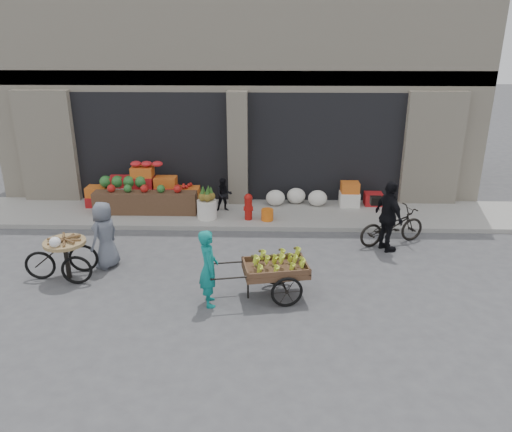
{
  "coord_description": "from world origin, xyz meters",
  "views": [
    {
      "loc": [
        0.88,
        -8.8,
        4.85
      ],
      "look_at": [
        0.61,
        1.19,
        1.1
      ],
      "focal_mm": 35.0,
      "sensor_mm": 36.0,
      "label": 1
    }
  ],
  "objects_px": {
    "orange_bucket": "(267,215)",
    "bicycle": "(392,226)",
    "seated_person": "(224,195)",
    "tricycle_cart": "(66,253)",
    "pineapple_bin": "(207,209)",
    "fire_hydrant": "(248,206)",
    "cyclist": "(389,217)",
    "vendor_woman": "(209,268)",
    "vendor_grey": "(105,235)",
    "banana_cart": "(273,267)"
  },
  "relations": [
    {
      "from": "seated_person",
      "to": "vendor_woman",
      "type": "xyz_separation_m",
      "value": [
        0.14,
        -4.8,
        0.16
      ]
    },
    {
      "from": "pineapple_bin",
      "to": "tricycle_cart",
      "type": "distance_m",
      "value": 4.11
    },
    {
      "from": "banana_cart",
      "to": "tricycle_cart",
      "type": "distance_m",
      "value": 4.28
    },
    {
      "from": "vendor_woman",
      "to": "bicycle",
      "type": "xyz_separation_m",
      "value": [
        4.04,
        2.93,
        -0.29
      ]
    },
    {
      "from": "tricycle_cart",
      "to": "cyclist",
      "type": "height_order",
      "value": "cyclist"
    },
    {
      "from": "pineapple_bin",
      "to": "cyclist",
      "type": "height_order",
      "value": "cyclist"
    },
    {
      "from": "pineapple_bin",
      "to": "fire_hydrant",
      "type": "distance_m",
      "value": 1.11
    },
    {
      "from": "vendor_woman",
      "to": "vendor_grey",
      "type": "distance_m",
      "value": 2.84
    },
    {
      "from": "pineapple_bin",
      "to": "vendor_grey",
      "type": "xyz_separation_m",
      "value": [
        -1.86,
        -2.68,
        0.37
      ]
    },
    {
      "from": "pineapple_bin",
      "to": "cyclist",
      "type": "xyz_separation_m",
      "value": [
        4.38,
        -1.68,
        0.47
      ]
    },
    {
      "from": "orange_bucket",
      "to": "banana_cart",
      "type": "relative_size",
      "value": 0.15
    },
    {
      "from": "vendor_woman",
      "to": "bicycle",
      "type": "distance_m",
      "value": 5.0
    },
    {
      "from": "banana_cart",
      "to": "tricycle_cart",
      "type": "height_order",
      "value": "tricycle_cart"
    },
    {
      "from": "bicycle",
      "to": "cyclist",
      "type": "distance_m",
      "value": 0.59
    },
    {
      "from": "vendor_woman",
      "to": "bicycle",
      "type": "height_order",
      "value": "vendor_woman"
    },
    {
      "from": "seated_person",
      "to": "banana_cart",
      "type": "relative_size",
      "value": 0.43
    },
    {
      "from": "pineapple_bin",
      "to": "vendor_woman",
      "type": "height_order",
      "value": "vendor_woman"
    },
    {
      "from": "fire_hydrant",
      "to": "seated_person",
      "type": "bearing_deg",
      "value": 137.12
    },
    {
      "from": "fire_hydrant",
      "to": "tricycle_cart",
      "type": "bearing_deg",
      "value": -138.39
    },
    {
      "from": "seated_person",
      "to": "tricycle_cart",
      "type": "xyz_separation_m",
      "value": [
        -2.9,
        -3.85,
        -0.02
      ]
    },
    {
      "from": "pineapple_bin",
      "to": "seated_person",
      "type": "bearing_deg",
      "value": 56.31
    },
    {
      "from": "seated_person",
      "to": "banana_cart",
      "type": "height_order",
      "value": "seated_person"
    },
    {
      "from": "vendor_woman",
      "to": "tricycle_cart",
      "type": "xyz_separation_m",
      "value": [
        -3.05,
        0.95,
        -0.18
      ]
    },
    {
      "from": "banana_cart",
      "to": "tricycle_cart",
      "type": "xyz_separation_m",
      "value": [
        -4.23,
        0.64,
        -0.06
      ]
    },
    {
      "from": "pineapple_bin",
      "to": "tricycle_cart",
      "type": "relative_size",
      "value": 0.36
    },
    {
      "from": "tricycle_cart",
      "to": "cyclist",
      "type": "distance_m",
      "value": 7.07
    },
    {
      "from": "seated_person",
      "to": "tricycle_cart",
      "type": "height_order",
      "value": "seated_person"
    },
    {
      "from": "pineapple_bin",
      "to": "bicycle",
      "type": "distance_m",
      "value": 4.76
    },
    {
      "from": "banana_cart",
      "to": "vendor_woman",
      "type": "distance_m",
      "value": 1.24
    },
    {
      "from": "fire_hydrant",
      "to": "tricycle_cart",
      "type": "relative_size",
      "value": 0.49
    },
    {
      "from": "orange_bucket",
      "to": "seated_person",
      "type": "relative_size",
      "value": 0.34
    },
    {
      "from": "tricycle_cart",
      "to": "bicycle",
      "type": "xyz_separation_m",
      "value": [
        7.09,
        1.98,
        -0.11
      ]
    },
    {
      "from": "fire_hydrant",
      "to": "bicycle",
      "type": "relative_size",
      "value": 0.41
    },
    {
      "from": "fire_hydrant",
      "to": "banana_cart",
      "type": "distance_m",
      "value": 3.89
    },
    {
      "from": "fire_hydrant",
      "to": "cyclist",
      "type": "height_order",
      "value": "cyclist"
    },
    {
      "from": "pineapple_bin",
      "to": "cyclist",
      "type": "relative_size",
      "value": 0.31
    },
    {
      "from": "pineapple_bin",
      "to": "bicycle",
      "type": "height_order",
      "value": "bicycle"
    },
    {
      "from": "cyclist",
      "to": "orange_bucket",
      "type": "bearing_deg",
      "value": 39.19
    },
    {
      "from": "bicycle",
      "to": "seated_person",
      "type": "bearing_deg",
      "value": 44.56
    },
    {
      "from": "orange_bucket",
      "to": "tricycle_cart",
      "type": "xyz_separation_m",
      "value": [
        -4.1,
        -3.15,
        0.3
      ]
    },
    {
      "from": "seated_person",
      "to": "cyclist",
      "type": "distance_m",
      "value": 4.59
    },
    {
      "from": "fire_hydrant",
      "to": "seated_person",
      "type": "height_order",
      "value": "seated_person"
    },
    {
      "from": "vendor_grey",
      "to": "seated_person",
      "type": "bearing_deg",
      "value": 169.2
    },
    {
      "from": "banana_cart",
      "to": "bicycle",
      "type": "bearing_deg",
      "value": 31.96
    },
    {
      "from": "vendor_grey",
      "to": "cyclist",
      "type": "relative_size",
      "value": 0.88
    },
    {
      "from": "fire_hydrant",
      "to": "bicycle",
      "type": "bearing_deg",
      "value": -19.39
    },
    {
      "from": "fire_hydrant",
      "to": "seated_person",
      "type": "relative_size",
      "value": 0.76
    },
    {
      "from": "orange_bucket",
      "to": "bicycle",
      "type": "xyz_separation_m",
      "value": [
        2.98,
        -1.18,
        0.18
      ]
    },
    {
      "from": "vendor_grey",
      "to": "cyclist",
      "type": "height_order",
      "value": "cyclist"
    },
    {
      "from": "pineapple_bin",
      "to": "fire_hydrant",
      "type": "relative_size",
      "value": 0.73
    }
  ]
}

